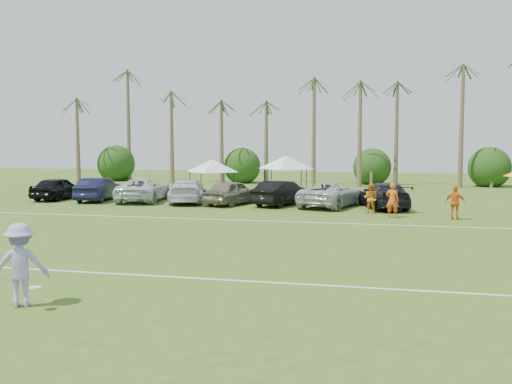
# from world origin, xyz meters

# --- Properties ---
(ground) EXTENTS (120.00, 120.00, 0.00)m
(ground) POSITION_xyz_m (0.00, 0.00, 0.00)
(ground) COLOR #3E5D1B
(ground) RESTS_ON ground
(field_lines) EXTENTS (80.00, 12.10, 0.01)m
(field_lines) POSITION_xyz_m (0.00, 8.00, 0.01)
(field_lines) COLOR white
(field_lines) RESTS_ON ground
(palm_tree_0) EXTENTS (2.40, 2.40, 8.90)m
(palm_tree_0) POSITION_xyz_m (-22.00, 38.00, 7.48)
(palm_tree_0) COLOR brown
(palm_tree_0) RESTS_ON ground
(palm_tree_1) EXTENTS (2.40, 2.40, 9.90)m
(palm_tree_1) POSITION_xyz_m (-17.00, 38.00, 8.35)
(palm_tree_1) COLOR brown
(palm_tree_1) RESTS_ON ground
(palm_tree_2) EXTENTS (2.40, 2.40, 10.90)m
(palm_tree_2) POSITION_xyz_m (-12.00, 38.00, 9.21)
(palm_tree_2) COLOR brown
(palm_tree_2) RESTS_ON ground
(palm_tree_3) EXTENTS (2.40, 2.40, 11.90)m
(palm_tree_3) POSITION_xyz_m (-8.00, 38.00, 10.06)
(palm_tree_3) COLOR brown
(palm_tree_3) RESTS_ON ground
(palm_tree_4) EXTENTS (2.40, 2.40, 8.90)m
(palm_tree_4) POSITION_xyz_m (-4.00, 38.00, 7.48)
(palm_tree_4) COLOR brown
(palm_tree_4) RESTS_ON ground
(palm_tree_5) EXTENTS (2.40, 2.40, 9.90)m
(palm_tree_5) POSITION_xyz_m (0.00, 38.00, 8.35)
(palm_tree_5) COLOR brown
(palm_tree_5) RESTS_ON ground
(palm_tree_6) EXTENTS (2.40, 2.40, 10.90)m
(palm_tree_6) POSITION_xyz_m (4.00, 38.00, 9.21)
(palm_tree_6) COLOR brown
(palm_tree_6) RESTS_ON ground
(palm_tree_7) EXTENTS (2.40, 2.40, 11.90)m
(palm_tree_7) POSITION_xyz_m (8.00, 38.00, 10.06)
(palm_tree_7) COLOR brown
(palm_tree_7) RESTS_ON ground
(palm_tree_8) EXTENTS (2.40, 2.40, 8.90)m
(palm_tree_8) POSITION_xyz_m (13.00, 38.00, 7.48)
(palm_tree_8) COLOR brown
(palm_tree_8) RESTS_ON ground
(bush_tree_0) EXTENTS (4.00, 4.00, 4.00)m
(bush_tree_0) POSITION_xyz_m (-19.00, 39.00, 1.80)
(bush_tree_0) COLOR brown
(bush_tree_0) RESTS_ON ground
(bush_tree_1) EXTENTS (4.00, 4.00, 4.00)m
(bush_tree_1) POSITION_xyz_m (-6.00, 39.00, 1.80)
(bush_tree_1) COLOR brown
(bush_tree_1) RESTS_ON ground
(bush_tree_2) EXTENTS (4.00, 4.00, 4.00)m
(bush_tree_2) POSITION_xyz_m (6.00, 39.00, 1.80)
(bush_tree_2) COLOR brown
(bush_tree_2) RESTS_ON ground
(bush_tree_3) EXTENTS (4.00, 4.00, 4.00)m
(bush_tree_3) POSITION_xyz_m (16.00, 39.00, 1.80)
(bush_tree_3) COLOR brown
(bush_tree_3) RESTS_ON ground
(sideline_player_a) EXTENTS (0.70, 0.49, 1.81)m
(sideline_player_a) POSITION_xyz_m (7.55, 16.68, 0.90)
(sideline_player_a) COLOR orange
(sideline_player_a) RESTS_ON ground
(sideline_player_b) EXTENTS (0.94, 0.83, 1.63)m
(sideline_player_b) POSITION_xyz_m (6.41, 18.40, 0.82)
(sideline_player_b) COLOR orange
(sideline_player_b) RESTS_ON ground
(sideline_player_c) EXTENTS (1.09, 0.70, 1.72)m
(sideline_player_c) POSITION_xyz_m (10.63, 16.61, 0.86)
(sideline_player_c) COLOR orange
(sideline_player_c) RESTS_ON ground
(canopy_tent_left) EXTENTS (3.83, 3.83, 3.11)m
(canopy_tent_left) POSITION_xyz_m (-4.75, 25.11, 2.66)
(canopy_tent_left) COLOR black
(canopy_tent_left) RESTS_ON ground
(canopy_tent_right) EXTENTS (4.14, 4.14, 3.36)m
(canopy_tent_right) POSITION_xyz_m (0.05, 27.84, 2.87)
(canopy_tent_right) COLOR black
(canopy_tent_right) RESTS_ON ground
(frisbee_player) EXTENTS (1.49, 1.24, 2.01)m
(frisbee_player) POSITION_xyz_m (-1.31, -1.55, 1.00)
(frisbee_player) COLOR #A395D3
(frisbee_player) RESTS_ON ground
(parked_car_0) EXTENTS (1.95, 4.54, 1.53)m
(parked_car_0) POSITION_xyz_m (-14.41, 21.11, 0.76)
(parked_car_0) COLOR black
(parked_car_0) RESTS_ON ground
(parked_car_1) EXTENTS (2.13, 4.79, 1.53)m
(parked_car_1) POSITION_xyz_m (-11.34, 20.98, 0.76)
(parked_car_1) COLOR #131433
(parked_car_1) RESTS_ON ground
(parked_car_2) EXTENTS (3.28, 5.80, 1.53)m
(parked_car_2) POSITION_xyz_m (-8.27, 21.25, 0.76)
(parked_car_2) COLOR silver
(parked_car_2) RESTS_ON ground
(parked_car_3) EXTENTS (3.40, 5.64, 1.53)m
(parked_car_3) POSITION_xyz_m (-5.19, 21.17, 0.76)
(parked_car_3) COLOR silver
(parked_car_3) RESTS_ON ground
(parked_car_4) EXTENTS (3.17, 4.83, 1.53)m
(parked_car_4) POSITION_xyz_m (-2.12, 20.76, 0.76)
(parked_car_4) COLOR gray
(parked_car_4) RESTS_ON ground
(parked_car_5) EXTENTS (3.13, 4.91, 1.53)m
(parked_car_5) POSITION_xyz_m (0.96, 21.02, 0.76)
(parked_car_5) COLOR black
(parked_car_5) RESTS_ON ground
(parked_car_6) EXTENTS (4.03, 6.00, 1.53)m
(parked_car_6) POSITION_xyz_m (4.03, 20.87, 0.76)
(parked_car_6) COLOR #BBBCC1
(parked_car_6) RESTS_ON ground
(parked_car_7) EXTENTS (3.46, 5.65, 1.53)m
(parked_car_7) POSITION_xyz_m (7.10, 20.78, 0.76)
(parked_car_7) COLOR black
(parked_car_7) RESTS_ON ground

